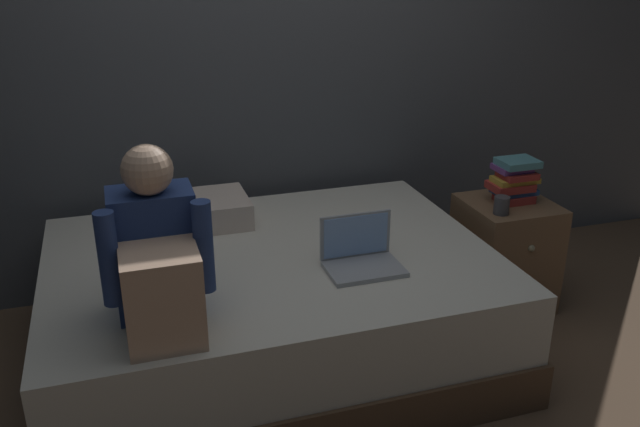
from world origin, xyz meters
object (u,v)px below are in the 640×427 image
at_px(nightstand, 504,253).
at_px(laptop, 361,255).
at_px(book_stack, 514,180).
at_px(mug, 502,205).
at_px(bed, 272,306).
at_px(person_sitting, 157,260).
at_px(pillow, 191,212).

distance_m(nightstand, laptop, 1.07).
bearing_deg(nightstand, book_stack, 36.21).
bearing_deg(mug, bed, 179.79).
bearing_deg(person_sitting, mug, 14.44).
distance_m(book_stack, mug, 0.21).
bearing_deg(laptop, mug, 16.10).
xyz_separation_m(nightstand, laptop, (-0.96, -0.36, 0.30)).
height_order(bed, laptop, laptop).
distance_m(pillow, mug, 1.53).
relative_size(nightstand, laptop, 1.81).
distance_m(laptop, pillow, 0.94).
relative_size(bed, mug, 22.22).
distance_m(laptop, book_stack, 1.06).
bearing_deg(mug, laptop, -163.90).
xyz_separation_m(bed, book_stack, (1.32, 0.13, 0.43)).
height_order(bed, book_stack, book_stack).
distance_m(nightstand, person_sitting, 1.96).
relative_size(book_stack, mug, 2.71).
height_order(bed, mug, mug).
xyz_separation_m(bed, person_sitting, (-0.52, -0.44, 0.52)).
distance_m(person_sitting, pillow, 0.93).
xyz_separation_m(bed, laptop, (0.34, -0.25, 0.32)).
xyz_separation_m(nightstand, pillow, (-1.59, 0.33, 0.31)).
bearing_deg(laptop, bed, 143.89).
bearing_deg(bed, mug, -0.21).
xyz_separation_m(laptop, book_stack, (0.98, 0.38, 0.11)).
distance_m(nightstand, pillow, 1.65).
height_order(nightstand, laptop, laptop).
bearing_deg(bed, laptop, -36.11).
xyz_separation_m(laptop, pillow, (-0.63, 0.70, 0.01)).
distance_m(pillow, book_stack, 1.65).
relative_size(nightstand, mug, 6.43).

